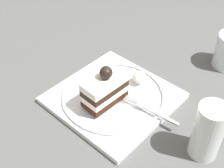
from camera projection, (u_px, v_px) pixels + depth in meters
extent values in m
plane|color=#535452|center=(110.00, 97.00, 0.68)|extent=(2.40, 2.40, 0.00)
cube|color=white|center=(112.00, 99.00, 0.67)|extent=(0.24, 0.24, 0.01)
torus|color=white|center=(112.00, 96.00, 0.66)|extent=(0.23, 0.23, 0.01)
cube|color=#34150B|center=(105.00, 98.00, 0.64)|extent=(0.10, 0.05, 0.01)
cube|color=white|center=(105.00, 93.00, 0.63)|extent=(0.10, 0.05, 0.01)
cube|color=black|center=(105.00, 88.00, 0.62)|extent=(0.10, 0.05, 0.01)
cube|color=white|center=(105.00, 83.00, 0.61)|extent=(0.10, 0.05, 0.01)
cube|color=white|center=(104.00, 79.00, 0.61)|extent=(0.10, 0.05, 0.00)
sphere|color=black|center=(106.00, 73.00, 0.60)|extent=(0.03, 0.03, 0.03)
ellipsoid|color=white|center=(139.00, 77.00, 0.68)|extent=(0.03, 0.03, 0.02)
cube|color=silver|center=(160.00, 116.00, 0.61)|extent=(0.01, 0.08, 0.00)
cube|color=silver|center=(141.00, 106.00, 0.63)|extent=(0.01, 0.02, 0.00)
cube|color=silver|center=(133.00, 99.00, 0.64)|extent=(0.00, 0.03, 0.00)
cube|color=silver|center=(132.00, 100.00, 0.64)|extent=(0.00, 0.03, 0.00)
cube|color=silver|center=(131.00, 101.00, 0.64)|extent=(0.00, 0.03, 0.00)
cube|color=silver|center=(130.00, 102.00, 0.64)|extent=(0.00, 0.03, 0.00)
cylinder|color=white|center=(208.00, 132.00, 0.53)|extent=(0.05, 0.05, 0.12)
cylinder|color=orange|center=(207.00, 136.00, 0.54)|extent=(0.05, 0.05, 0.09)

